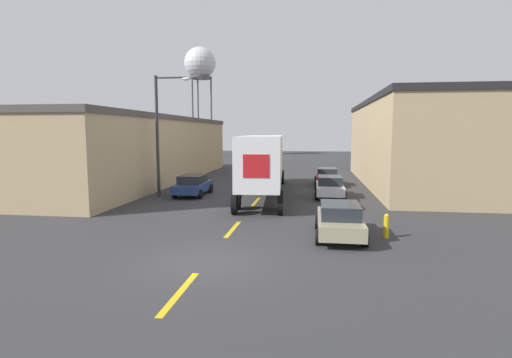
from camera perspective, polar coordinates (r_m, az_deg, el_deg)
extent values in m
plane|color=#333335|center=(13.53, -7.33, -11.78)|extent=(160.00, 160.00, 0.00)
cube|color=gold|center=(11.29, -10.86, -15.65)|extent=(0.20, 2.98, 0.01)
cube|color=gold|center=(17.86, -3.33, -7.16)|extent=(0.20, 2.98, 0.01)
cube|color=gold|center=(24.75, -0.02, -3.26)|extent=(0.20, 2.98, 0.01)
cube|color=tan|center=(37.25, -18.06, 3.81)|extent=(10.60, 30.00, 5.26)
cube|color=#4C4742|center=(37.23, -18.21, 8.16)|extent=(10.80, 30.20, 0.40)
cube|color=tan|center=(35.45, 24.00, 4.42)|extent=(10.86, 23.38, 6.48)
cube|color=#232326|center=(35.52, 24.26, 9.97)|extent=(11.06, 23.58, 0.40)
cube|color=silver|center=(33.82, 1.79, 2.66)|extent=(2.45, 2.93, 2.76)
cube|color=white|center=(25.90, 1.04, 3.00)|extent=(3.23, 12.56, 2.90)
cube|color=red|center=(19.70, 0.02, 1.85)|extent=(1.31, 0.12, 1.16)
cylinder|color=black|center=(34.26, 3.79, 0.39)|extent=(0.35, 1.08, 1.07)
cylinder|color=black|center=(34.36, -0.18, 0.42)|extent=(0.35, 1.08, 1.07)
cylinder|color=black|center=(33.16, 3.78, 0.18)|extent=(0.35, 1.08, 1.07)
cylinder|color=black|center=(33.26, -0.33, 0.21)|extent=(0.35, 1.08, 1.07)
cylinder|color=black|center=(22.11, 3.52, -3.07)|extent=(0.35, 1.08, 1.07)
cylinder|color=black|center=(22.27, -2.62, -3.00)|extent=(0.35, 1.08, 1.07)
cylinder|color=black|center=(20.73, 3.47, -3.73)|extent=(0.35, 1.08, 1.07)
cylinder|color=black|center=(20.90, -3.07, -3.64)|extent=(0.35, 1.08, 1.07)
cube|color=maroon|center=(32.94, 10.07, 0.14)|extent=(1.74, 4.19, 0.56)
cube|color=#23282D|center=(32.75, 10.10, 1.07)|extent=(1.53, 2.18, 0.55)
cylinder|color=black|center=(34.30, 11.45, -0.11)|extent=(0.22, 0.61, 0.61)
cylinder|color=black|center=(34.24, 8.54, -0.06)|extent=(0.22, 0.61, 0.61)
cylinder|color=black|center=(31.72, 11.71, -0.65)|extent=(0.22, 0.61, 0.61)
cylinder|color=black|center=(31.66, 8.56, -0.60)|extent=(0.22, 0.61, 0.61)
cube|color=navy|center=(27.53, -8.95, -1.11)|extent=(1.74, 4.19, 0.56)
cube|color=#23282D|center=(27.34, -9.05, 0.00)|extent=(1.53, 2.18, 0.55)
cylinder|color=black|center=(28.56, -6.51, -1.36)|extent=(0.22, 0.61, 0.61)
cylinder|color=black|center=(29.05, -9.83, -1.28)|extent=(0.22, 0.61, 0.61)
cylinder|color=black|center=(26.09, -7.95, -2.14)|extent=(0.22, 0.61, 0.61)
cylinder|color=black|center=(26.62, -11.55, -2.03)|extent=(0.22, 0.61, 0.61)
cube|color=tan|center=(16.77, 11.84, -6.16)|extent=(1.74, 4.19, 0.56)
cube|color=#23282D|center=(16.54, 11.92, -4.39)|extent=(1.53, 2.18, 0.55)
cylinder|color=black|center=(18.17, 14.32, -6.14)|extent=(0.22, 0.61, 0.61)
cylinder|color=black|center=(18.07, 8.79, -6.08)|extent=(0.22, 0.61, 0.61)
cylinder|color=black|center=(15.67, 15.33, -8.23)|extent=(0.22, 0.61, 0.61)
cylinder|color=black|center=(15.54, 8.88, -8.19)|extent=(0.22, 0.61, 0.61)
cube|color=silver|center=(26.89, 10.48, -1.32)|extent=(1.74, 4.19, 0.56)
cube|color=#23282D|center=(26.70, 10.52, -0.18)|extent=(1.53, 2.18, 0.55)
cylinder|color=black|center=(28.26, 12.13, -1.55)|extent=(0.22, 0.61, 0.61)
cylinder|color=black|center=(28.20, 8.60, -1.49)|extent=(0.22, 0.61, 0.61)
cylinder|color=black|center=(25.70, 12.52, -2.37)|extent=(0.22, 0.61, 0.61)
cylinder|color=black|center=(25.63, 8.63, -2.31)|extent=(0.22, 0.61, 0.61)
cylinder|color=#47474C|center=(74.20, -6.39, 8.86)|extent=(0.28, 0.28, 14.33)
cylinder|color=#47474C|center=(76.66, -8.25, 8.76)|extent=(0.28, 0.28, 14.33)
cylinder|color=#47474C|center=(73.35, -9.02, 8.84)|extent=(0.28, 0.28, 14.33)
cylinder|color=#4C4C51|center=(75.32, -7.97, 14.12)|extent=(4.26, 4.26, 0.30)
sphere|color=silver|center=(75.70, -8.01, 16.09)|extent=(5.69, 5.69, 5.69)
cylinder|color=#2D2D30|center=(27.19, -13.90, 5.83)|extent=(0.20, 0.20, 7.93)
cylinder|color=#2D2D30|center=(27.05, -12.07, 13.98)|extent=(2.05, 0.11, 0.11)
ellipsoid|color=silver|center=(26.71, -9.94, 13.91)|extent=(0.56, 0.32, 0.22)
cylinder|color=gold|center=(17.12, 18.12, -6.65)|extent=(0.22, 0.22, 0.84)
sphere|color=gold|center=(17.02, 18.18, -5.07)|extent=(0.20, 0.20, 0.20)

